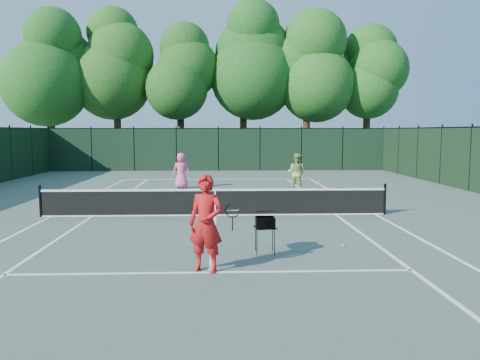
{
  "coord_description": "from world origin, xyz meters",
  "views": [
    {
      "loc": [
        0.22,
        -15.61,
        2.85
      ],
      "look_at": [
        0.88,
        1.0,
        1.1
      ],
      "focal_mm": 35.0,
      "sensor_mm": 36.0,
      "label": 1
    }
  ],
  "objects_px": {
    "player_green": "(297,173)",
    "ball_hopper": "(265,223)",
    "coach": "(206,223)",
    "player_pink": "(181,171)",
    "loose_ball_midcourt": "(213,226)",
    "loose_ball_near_cart": "(343,246)"
  },
  "relations": [
    {
      "from": "coach",
      "to": "player_green",
      "type": "xyz_separation_m",
      "value": [
        3.8,
        12.21,
        -0.08
      ]
    },
    {
      "from": "player_green",
      "to": "ball_hopper",
      "type": "bearing_deg",
      "value": 108.08
    },
    {
      "from": "ball_hopper",
      "to": "loose_ball_near_cart",
      "type": "xyz_separation_m",
      "value": [
        1.98,
        0.48,
        -0.68
      ]
    },
    {
      "from": "player_pink",
      "to": "ball_hopper",
      "type": "xyz_separation_m",
      "value": [
        3.0,
        -12.5,
        -0.17
      ]
    },
    {
      "from": "ball_hopper",
      "to": "loose_ball_midcourt",
      "type": "distance_m",
      "value": 3.34
    },
    {
      "from": "coach",
      "to": "ball_hopper",
      "type": "relative_size",
      "value": 2.32
    },
    {
      "from": "coach",
      "to": "player_green",
      "type": "bearing_deg",
      "value": 91.56
    },
    {
      "from": "player_pink",
      "to": "loose_ball_midcourt",
      "type": "relative_size",
      "value": 26.15
    },
    {
      "from": "player_pink",
      "to": "loose_ball_near_cart",
      "type": "height_order",
      "value": "player_pink"
    },
    {
      "from": "coach",
      "to": "loose_ball_midcourt",
      "type": "bearing_deg",
      "value": 108.05
    },
    {
      "from": "player_green",
      "to": "loose_ball_midcourt",
      "type": "xyz_separation_m",
      "value": [
        -3.74,
        -7.81,
        -0.87
      ]
    },
    {
      "from": "coach",
      "to": "player_pink",
      "type": "relative_size",
      "value": 1.11
    },
    {
      "from": "player_green",
      "to": "player_pink",
      "type": "bearing_deg",
      "value": 13.95
    },
    {
      "from": "player_green",
      "to": "loose_ball_midcourt",
      "type": "bearing_deg",
      "value": 95.4
    },
    {
      "from": "loose_ball_near_cart",
      "to": "ball_hopper",
      "type": "bearing_deg",
      "value": -166.34
    },
    {
      "from": "player_pink",
      "to": "loose_ball_midcourt",
      "type": "xyz_separation_m",
      "value": [
        1.74,
        -9.49,
        -0.86
      ]
    },
    {
      "from": "coach",
      "to": "player_pink",
      "type": "height_order",
      "value": "coach"
    },
    {
      "from": "player_green",
      "to": "ball_hopper",
      "type": "distance_m",
      "value": 11.11
    },
    {
      "from": "player_pink",
      "to": "player_green",
      "type": "height_order",
      "value": "player_green"
    },
    {
      "from": "loose_ball_midcourt",
      "to": "player_green",
      "type": "bearing_deg",
      "value": 64.41
    },
    {
      "from": "coach",
      "to": "ball_hopper",
      "type": "xyz_separation_m",
      "value": [
        1.32,
        1.38,
        -0.28
      ]
    },
    {
      "from": "loose_ball_near_cart",
      "to": "player_pink",
      "type": "bearing_deg",
      "value": 112.46
    }
  ]
}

